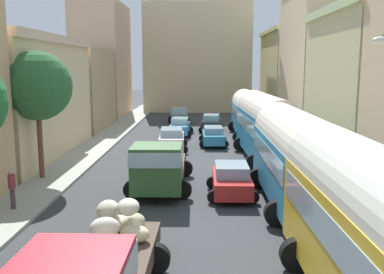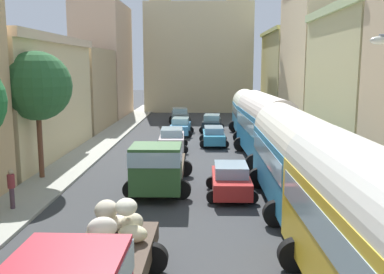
{
  "view_description": "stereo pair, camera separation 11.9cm",
  "coord_description": "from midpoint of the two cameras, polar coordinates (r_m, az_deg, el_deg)",
  "views": [
    {
      "loc": [
        0.61,
        -2.79,
        6.03
      ],
      "look_at": [
        0.0,
        23.61,
        1.64
      ],
      "focal_mm": 40.42,
      "sensor_mm": 36.0,
      "label": 1
    },
    {
      "loc": [
        0.73,
        -2.79,
        6.03
      ],
      "look_at": [
        0.0,
        23.61,
        1.64
      ],
      "focal_mm": 40.42,
      "sensor_mm": 36.0,
      "label": 2
    }
  ],
  "objects": [
    {
      "name": "ground_plane",
      "position": [
        30.4,
        0.29,
        -2.01
      ],
      "size": [
        154.0,
        154.0,
        0.0
      ],
      "primitive_type": "plane",
      "color": "#393A3D"
    },
    {
      "name": "sidewalk_left",
      "position": [
        31.39,
        -13.07,
        -1.76
      ],
      "size": [
        2.5,
        70.0,
        0.14
      ],
      "primitive_type": "cube",
      "color": "#ACAC9F",
      "rests_on": "ground"
    },
    {
      "name": "sidewalk_right",
      "position": [
        31.08,
        13.78,
        -1.89
      ],
      "size": [
        2.5,
        70.0,
        0.14
      ],
      "primitive_type": "cube",
      "color": "gray",
      "rests_on": "ground"
    },
    {
      "name": "building_left_2",
      "position": [
        30.43,
        -21.21,
        4.94
      ],
      "size": [
        5.67,
        14.02,
        7.92
      ],
      "color": "beige",
      "rests_on": "ground"
    },
    {
      "name": "building_left_3",
      "position": [
        42.39,
        -14.74,
        6.07
      ],
      "size": [
        5.36,
        9.78,
        7.53
      ],
      "color": "tan",
      "rests_on": "ground"
    },
    {
      "name": "building_left_4",
      "position": [
        52.5,
        -11.53,
        9.78
      ],
      "size": [
        5.17,
        10.1,
        13.02
      ],
      "color": "beige",
      "rests_on": "ground"
    },
    {
      "name": "building_right_2",
      "position": [
        29.65,
        21.29,
        6.56
      ],
      "size": [
        4.61,
        11.37,
        9.69
      ],
      "color": "#C9C18B",
      "rests_on": "ground"
    },
    {
      "name": "building_right_3",
      "position": [
        41.09,
        16.56,
        10.42
      ],
      "size": [
        5.71,
        11.48,
        13.96
      ],
      "color": "beige",
      "rests_on": "ground"
    },
    {
      "name": "building_right_4",
      "position": [
        53.95,
        12.99,
        8.21
      ],
      "size": [
        5.98,
        13.63,
        10.15
      ],
      "color": "tan",
      "rests_on": "ground"
    },
    {
      "name": "distant_church",
      "position": [
        58.19,
        0.94,
        11.17
      ],
      "size": [
        13.9,
        6.42,
        21.56
      ],
      "color": "beige",
      "rests_on": "ground"
    },
    {
      "name": "parked_bus_0",
      "position": [
        10.73,
        23.45,
        -11.4
      ],
      "size": [
        3.35,
        9.1,
        4.23
      ],
      "color": "yellow",
      "rests_on": "ground"
    },
    {
      "name": "parked_bus_1",
      "position": [
        19.07,
        13.45,
        -2.12
      ],
      "size": [
        3.35,
        8.36,
        4.15
      ],
      "color": "teal",
      "rests_on": "ground"
    },
    {
      "name": "parked_bus_2",
      "position": [
        27.81,
        9.7,
        1.73
      ],
      "size": [
        3.51,
        9.61,
        4.24
      ],
      "color": "teal",
      "rests_on": "ground"
    },
    {
      "name": "parked_bus_3",
      "position": [
        36.71,
        7.73,
        3.24
      ],
      "size": [
        3.19,
        9.56,
        3.84
      ],
      "color": "teal",
      "rests_on": "ground"
    },
    {
      "name": "cargo_truck_1",
      "position": [
        20.71,
        -4.27,
        -3.77
      ],
      "size": [
        3.17,
        6.85,
        2.52
      ],
      "color": "#2F592C",
      "rests_on": "ground"
    },
    {
      "name": "car_0",
      "position": [
        30.89,
        -2.56,
        -0.3
      ],
      "size": [
        2.43,
        4.28,
        1.6
      ],
      "color": "silver",
      "rests_on": "ground"
    },
    {
      "name": "car_1",
      "position": [
        37.48,
        -1.42,
        1.38
      ],
      "size": [
        2.24,
        3.96,
        1.54
      ],
      "color": "#4493C9",
      "rests_on": "ground"
    },
    {
      "name": "car_2",
      "position": [
        45.83,
        -1.54,
        2.88
      ],
      "size": [
        2.48,
        3.91,
        1.57
      ],
      "color": "gray",
      "rests_on": "ground"
    },
    {
      "name": "car_3",
      "position": [
        20.29,
        5.3,
        -5.66
      ],
      "size": [
        2.31,
        3.77,
        1.51
      ],
      "color": "red",
      "rests_on": "ground"
    },
    {
      "name": "car_4",
      "position": [
        32.96,
        2.98,
        0.17
      ],
      "size": [
        2.22,
        4.0,
        1.42
      ],
      "color": "#3996BE",
      "rests_on": "ground"
    },
    {
      "name": "car_5",
      "position": [
        39.71,
        2.73,
        1.86
      ],
      "size": [
        2.35,
        3.93,
        1.58
      ],
      "color": "#1A242A",
      "rests_on": "ground"
    },
    {
      "name": "pedestrian_3",
      "position": [
        19.46,
        -22.56,
        -6.14
      ],
      "size": [
        0.4,
        0.4,
        1.8
      ],
      "color": "#513B49",
      "rests_on": "ground"
    },
    {
      "name": "roadside_tree_2",
      "position": [
        23.79,
        -19.65,
        6.33
      ],
      "size": [
        3.58,
        3.58,
        6.78
      ],
      "color": "brown",
      "rests_on": "ground"
    }
  ]
}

